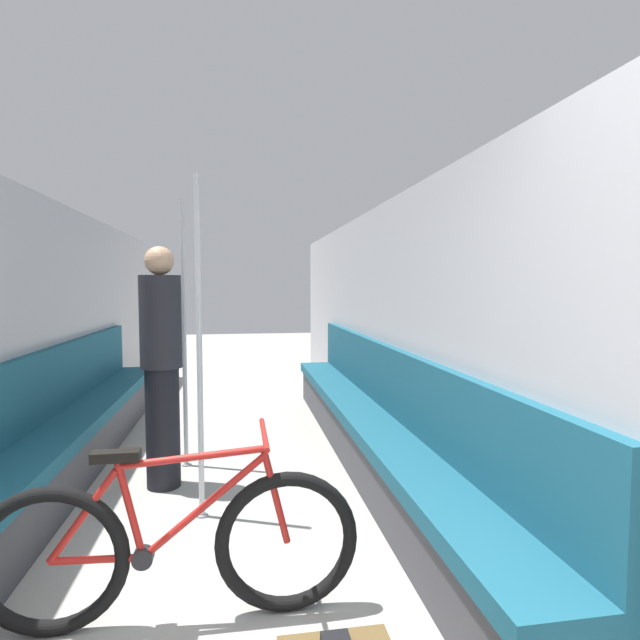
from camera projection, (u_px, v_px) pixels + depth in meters
The scene contains 8 objects.
wall_left at pixel (19, 340), 3.58m from camera, with size 0.10×9.47×2.21m, color #B2B2B7.
wall_right at pixel (401, 334), 4.04m from camera, with size 0.10×9.47×2.21m, color #B2B2B7.
bench_seat_row_left at pixel (60, 443), 3.72m from camera, with size 0.44×5.21×1.00m.
bench_seat_row_right at pixel (370, 428), 4.11m from camera, with size 0.44×5.21×1.00m.
bicycle at pixel (172, 547), 2.20m from camera, with size 1.67×0.46×0.85m.
grab_pole_near at pixel (184, 338), 4.09m from camera, with size 0.08×0.08×2.19m.
grab_pole_far at pixel (199, 353), 3.17m from camera, with size 0.08×0.08×2.19m.
passenger_standing at pixel (162, 364), 3.67m from camera, with size 0.30×0.30×1.78m.
Camera 1 is at (0.13, -0.73, 1.50)m, focal length 28.00 mm.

